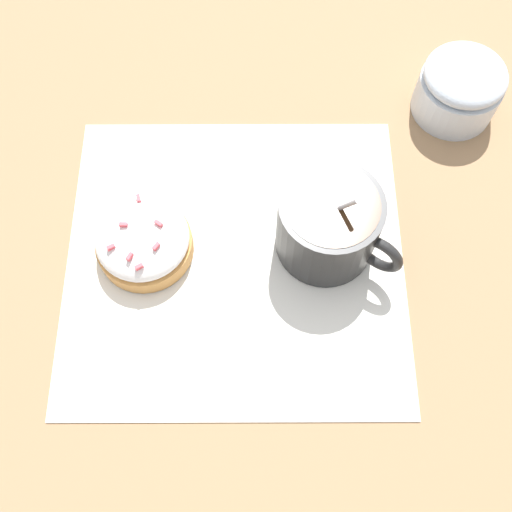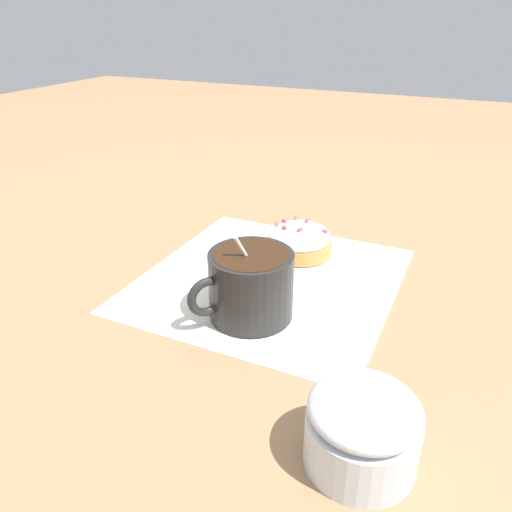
% 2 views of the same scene
% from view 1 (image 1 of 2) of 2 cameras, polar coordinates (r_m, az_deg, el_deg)
% --- Properties ---
extents(ground_plane, '(3.00, 3.00, 0.00)m').
position_cam_1_polar(ground_plane, '(0.55, -1.99, -0.18)').
color(ground_plane, '#93704C').
extents(paper_napkin, '(0.31, 0.30, 0.00)m').
position_cam_1_polar(paper_napkin, '(0.55, -2.00, -0.12)').
color(paper_napkin, white).
rests_on(paper_napkin, ground_plane).
extents(coffee_cup, '(0.11, 0.09, 0.10)m').
position_cam_1_polar(coffee_cup, '(0.52, 7.03, 3.06)').
color(coffee_cup, black).
rests_on(coffee_cup, paper_napkin).
extents(frosted_pastry, '(0.09, 0.09, 0.04)m').
position_cam_1_polar(frosted_pastry, '(0.55, -10.69, 1.44)').
color(frosted_pastry, '#C18442').
rests_on(frosted_pastry, paper_napkin).
extents(sugar_bowl, '(0.08, 0.08, 0.07)m').
position_cam_1_polar(sugar_bowl, '(0.65, 18.87, 14.97)').
color(sugar_bowl, silver).
rests_on(sugar_bowl, ground_plane).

